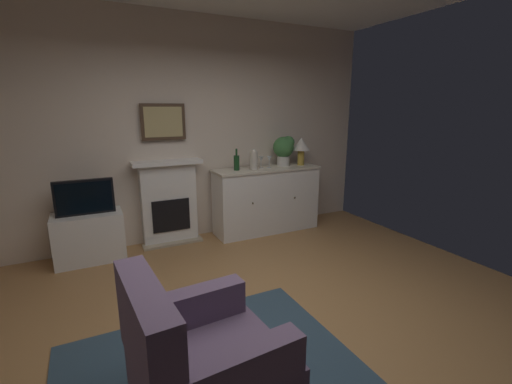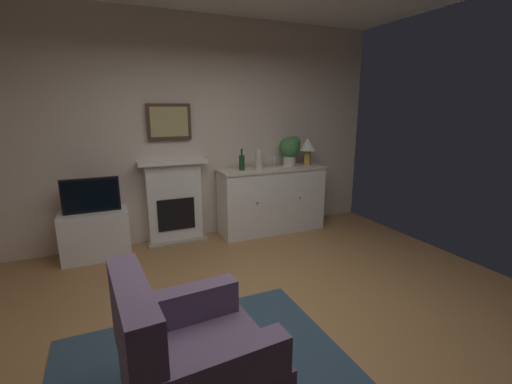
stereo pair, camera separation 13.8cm
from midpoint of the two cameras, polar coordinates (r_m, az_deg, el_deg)
The scene contains 14 objects.
ground_plane at distance 3.07m, azimuth 2.38°, elevation -22.17°, with size 5.32×4.85×0.10m, color #9E7042.
wall_rear at distance 4.73m, azimuth -11.70°, elevation 9.82°, with size 5.32×0.06×2.90m, color beige.
fireplace_unit at distance 4.68m, azimuth -14.97°, elevation -1.62°, with size 0.87×0.30×1.10m.
framed_picture at distance 4.57m, azimuth -15.90°, elevation 11.05°, with size 0.55×0.04×0.45m.
sideboard_cabinet at distance 4.97m, azimuth 0.92°, elevation -1.26°, with size 1.53×0.49×0.93m.
table_lamp at distance 5.11m, azimuth 6.69°, elevation 7.54°, with size 0.26×0.26×0.40m.
wine_bottle at distance 4.68m, azimuth -4.07°, elevation 4.90°, with size 0.08×0.08×0.29m.
wine_glass_left at distance 4.84m, azimuth 0.01°, elevation 5.40°, with size 0.07×0.07×0.16m.
wine_glass_center at distance 4.86m, azimuth 1.37°, elevation 5.43°, with size 0.07×0.07×0.16m.
vase_decorative at distance 4.70m, azimuth -1.21°, elevation 5.37°, with size 0.11×0.11×0.28m.
tv_cabinet at distance 4.52m, azimuth -26.57°, elevation -6.68°, with size 0.75×0.42×0.57m.
tv_set at distance 4.37m, azimuth -27.25°, elevation -0.78°, with size 0.62×0.07×0.40m.
potted_plant_small at distance 5.02m, azimuth 3.88°, elevation 7.22°, with size 0.30×0.30×0.43m.
armchair at distance 2.16m, azimuth -11.27°, elevation -25.92°, with size 0.86×0.83×0.92m.
Camera 1 is at (-1.27, -2.14, 1.75)m, focal length 24.26 mm.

